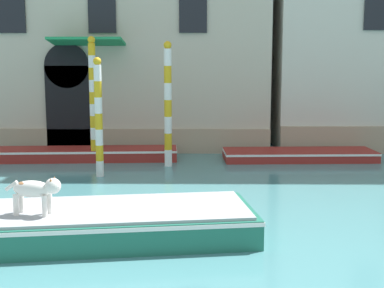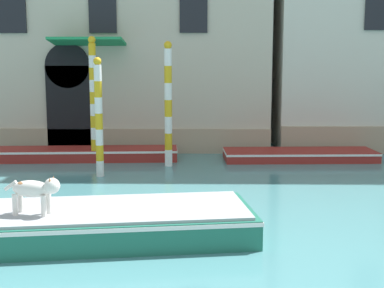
{
  "view_description": "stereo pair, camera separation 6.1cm",
  "coord_description": "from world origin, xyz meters",
  "px_view_note": "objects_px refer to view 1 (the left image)",
  "views": [
    {
      "loc": [
        4.24,
        -3.85,
        3.66
      ],
      "look_at": [
        4.03,
        12.04,
        1.2
      ],
      "focal_mm": 50.0,
      "sensor_mm": 36.0,
      "label": 1
    },
    {
      "loc": [
        4.31,
        -3.85,
        3.66
      ],
      "look_at": [
        4.03,
        12.04,
        1.2
      ],
      "focal_mm": 50.0,
      "sensor_mm": 36.0,
      "label": 2
    }
  ],
  "objects_px": {
    "dog_on_deck": "(36,190)",
    "mooring_pole_5": "(99,117)",
    "boat_moored_far": "(299,155)",
    "mooring_pole_0": "(168,104)",
    "boat_moored_near_palazzo": "(84,154)",
    "boat_foreground": "(39,225)",
    "mooring_pole_3": "(93,100)"
  },
  "relations": [
    {
      "from": "mooring_pole_5",
      "to": "mooring_pole_3",
      "type": "bearing_deg",
      "value": 105.06
    },
    {
      "from": "boat_moored_near_palazzo",
      "to": "mooring_pole_0",
      "type": "xyz_separation_m",
      "value": [
        3.22,
        -1.13,
        1.96
      ]
    },
    {
      "from": "boat_foreground",
      "to": "boat_moored_far",
      "type": "relative_size",
      "value": 1.6
    },
    {
      "from": "boat_moored_near_palazzo",
      "to": "mooring_pole_3",
      "type": "bearing_deg",
      "value": -50.44
    },
    {
      "from": "boat_moored_far",
      "to": "mooring_pole_5",
      "type": "distance_m",
      "value": 7.75
    },
    {
      "from": "boat_foreground",
      "to": "mooring_pole_3",
      "type": "height_order",
      "value": "mooring_pole_3"
    },
    {
      "from": "boat_moored_far",
      "to": "mooring_pole_0",
      "type": "height_order",
      "value": "mooring_pole_0"
    },
    {
      "from": "boat_moored_far",
      "to": "mooring_pole_0",
      "type": "relative_size",
      "value": 1.31
    },
    {
      "from": "boat_foreground",
      "to": "mooring_pole_0",
      "type": "bearing_deg",
      "value": 66.49
    },
    {
      "from": "mooring_pole_3",
      "to": "mooring_pole_5",
      "type": "bearing_deg",
      "value": -74.94
    },
    {
      "from": "boat_foreground",
      "to": "mooring_pole_5",
      "type": "distance_m",
      "value": 6.49
    },
    {
      "from": "dog_on_deck",
      "to": "mooring_pole_0",
      "type": "bearing_deg",
      "value": 83.76
    },
    {
      "from": "boat_foreground",
      "to": "dog_on_deck",
      "type": "relative_size",
      "value": 7.88
    },
    {
      "from": "boat_moored_near_palazzo",
      "to": "boat_moored_far",
      "type": "distance_m",
      "value": 8.06
    },
    {
      "from": "dog_on_deck",
      "to": "mooring_pole_0",
      "type": "xyz_separation_m",
      "value": [
        2.12,
        8.35,
        1.03
      ]
    },
    {
      "from": "mooring_pole_5",
      "to": "dog_on_deck",
      "type": "bearing_deg",
      "value": -90.16
    },
    {
      "from": "boat_moored_near_palazzo",
      "to": "mooring_pole_3",
      "type": "distance_m",
      "value": 2.18
    },
    {
      "from": "mooring_pole_3",
      "to": "mooring_pole_5",
      "type": "height_order",
      "value": "mooring_pole_3"
    },
    {
      "from": "mooring_pole_0",
      "to": "mooring_pole_5",
      "type": "bearing_deg",
      "value": -140.31
    },
    {
      "from": "mooring_pole_0",
      "to": "mooring_pole_3",
      "type": "xyz_separation_m",
      "value": [
        -2.73,
        0.61,
        0.1
      ]
    },
    {
      "from": "boat_moored_near_palazzo",
      "to": "mooring_pole_5",
      "type": "xyz_separation_m",
      "value": [
        1.12,
        -2.87,
        1.68
      ]
    },
    {
      "from": "dog_on_deck",
      "to": "boat_moored_far",
      "type": "relative_size",
      "value": 0.2
    },
    {
      "from": "boat_foreground",
      "to": "boat_moored_far",
      "type": "bearing_deg",
      "value": 44.66
    },
    {
      "from": "dog_on_deck",
      "to": "boat_moored_near_palazzo",
      "type": "relative_size",
      "value": 0.17
    },
    {
      "from": "dog_on_deck",
      "to": "mooring_pole_5",
      "type": "xyz_separation_m",
      "value": [
        0.02,
        6.61,
        0.75
      ]
    },
    {
      "from": "boat_foreground",
      "to": "mooring_pole_5",
      "type": "relative_size",
      "value": 2.41
    },
    {
      "from": "dog_on_deck",
      "to": "boat_moored_far",
      "type": "xyz_separation_m",
      "value": [
        6.95,
        9.6,
        -0.96
      ]
    },
    {
      "from": "boat_moored_far",
      "to": "mooring_pole_3",
      "type": "height_order",
      "value": "mooring_pole_3"
    },
    {
      "from": "mooring_pole_3",
      "to": "boat_moored_far",
      "type": "bearing_deg",
      "value": 4.87
    },
    {
      "from": "mooring_pole_3",
      "to": "mooring_pole_5",
      "type": "distance_m",
      "value": 2.46
    },
    {
      "from": "boat_moored_far",
      "to": "boat_moored_near_palazzo",
      "type": "bearing_deg",
      "value": 178.39
    },
    {
      "from": "dog_on_deck",
      "to": "boat_moored_far",
      "type": "height_order",
      "value": "dog_on_deck"
    }
  ]
}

